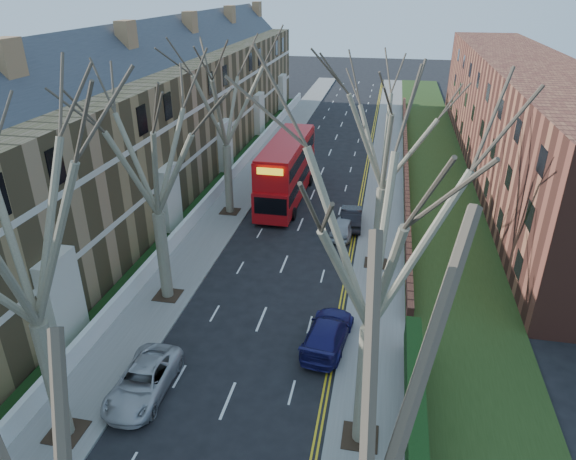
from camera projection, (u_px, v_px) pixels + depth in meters
The scene contains 16 objects.
pavement_left at pixel (261, 167), 49.44m from camera, with size 3.00×102.00×0.12m, color slate.
pavement_right at pixel (387, 175), 47.35m from camera, with size 3.00×102.00×0.12m, color slate.
terrace_left at pixel (143, 128), 41.33m from camera, with size 9.70×78.00×13.60m.
flats_right at pixel (520, 117), 46.73m from camera, with size 13.97×54.00×10.00m.
front_wall_left at pixel (218, 190), 42.43m from camera, with size 0.30×78.00×1.00m.
grass_verge_right at pixel (437, 177), 46.53m from camera, with size 6.00×102.00×0.06m.
tree_left_mid at pixel (10, 215), 16.13m from camera, with size 10.50×10.50×14.71m.
tree_left_far at pixel (149, 138), 25.09m from camera, with size 10.15×10.15×14.22m.
tree_left_dist at pixel (223, 87), 35.53m from camera, with size 10.50×10.50×14.71m.
tree_right_mid at pixel (379, 218), 15.90m from camera, with size 10.50×10.50×14.71m.
tree_right_far at pixel (388, 120), 28.39m from camera, with size 10.15×10.15×14.22m.
double_decker_bus at pixel (287, 172), 41.12m from camera, with size 3.05×11.66×4.84m.
car_left_far at pixel (143, 381), 22.09m from camera, with size 2.14×4.64×1.29m, color #AEAFB4.
car_right_near at pixel (328, 333), 25.06m from camera, with size 1.93×4.75×1.38m, color navy.
car_right_mid at pixel (343, 227), 35.93m from camera, with size 1.55×3.84×1.31m, color #9EA1A7.
car_right_far at pixel (351, 217), 37.36m from camera, with size 1.47×4.21×1.39m, color black.
Camera 1 is at (5.74, -6.74, 16.17)m, focal length 32.00 mm.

